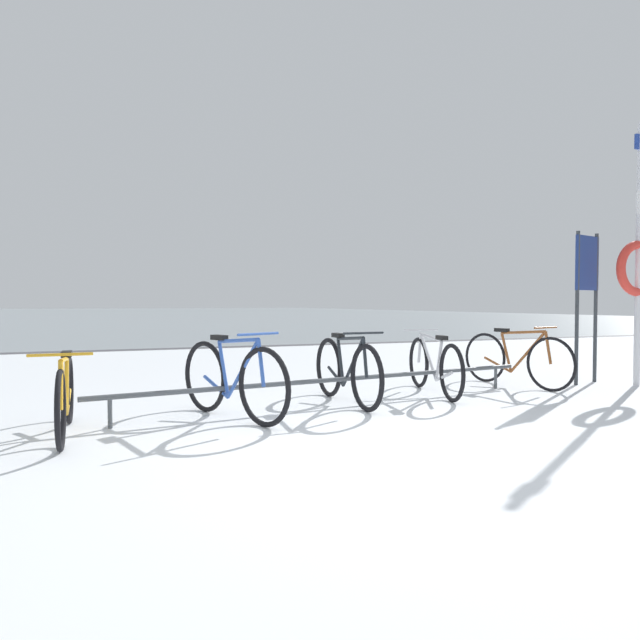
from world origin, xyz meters
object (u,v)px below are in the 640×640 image
bicycle_2 (346,371)px  bicycle_4 (516,359)px  bicycle_0 (65,396)px  rescue_post (639,262)px  bicycle_1 (232,379)px  bicycle_3 (434,365)px  info_sign (587,281)px

bicycle_2 → bicycle_4: (2.62, 0.33, 0.00)m
bicycle_0 → rescue_post: (6.98, 0.32, 1.33)m
bicycle_4 → bicycle_0: bearing=-171.1°
bicycle_1 → bicycle_2: (1.34, 0.34, -0.01)m
bicycle_2 → rescue_post: size_ratio=0.48×
bicycle_3 → bicycle_4: size_ratio=1.03×
bicycle_2 → bicycle_0: bearing=-169.6°
bicycle_1 → bicycle_2: bearing=14.2°
bicycle_2 → bicycle_4: 2.64m
bicycle_0 → bicycle_1: bearing=6.8°
bicycle_4 → info_sign: 1.54m
bicycle_2 → info_sign: (3.73, 0.23, 1.06)m
info_sign → rescue_post: bearing=-42.1°
bicycle_1 → bicycle_2: bicycle_1 is taller
bicycle_0 → rescue_post: size_ratio=0.46×
bicycle_0 → bicycle_2: 2.84m
bicycle_3 → rescue_post: 3.23m
bicycle_1 → rescue_post: bearing=1.5°
bicycle_3 → bicycle_4: (1.36, 0.13, 0.02)m
bicycle_4 → rescue_post: size_ratio=0.48×
info_sign → rescue_post: (0.46, -0.42, 0.24)m
bicycle_3 → bicycle_4: 1.37m
info_sign → bicycle_3: bearing=-179.5°
bicycle_0 → bicycle_2: size_ratio=0.97×
rescue_post → bicycle_0: bearing=-177.4°
bicycle_1 → rescue_post: size_ratio=0.45×
bicycle_1 → rescue_post: rescue_post is taller
bicycle_1 → bicycle_4: bearing=9.6°
bicycle_1 → bicycle_4: (3.96, 0.67, -0.01)m
bicycle_0 → bicycle_4: bicycle_4 is taller
bicycle_3 → bicycle_1: bearing=-168.2°
bicycle_0 → rescue_post: 7.11m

